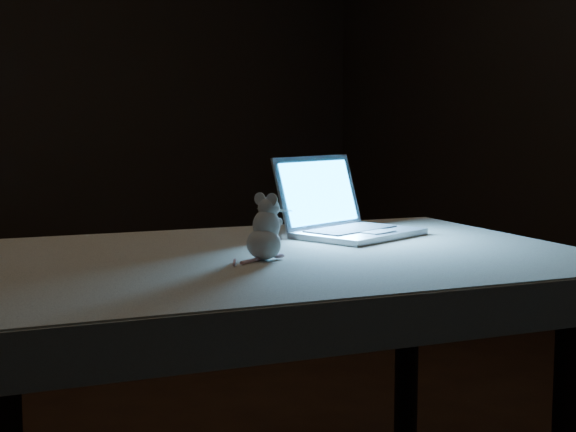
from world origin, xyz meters
TOP-DOWN VIEW (x-y plane):
  - table at (-0.17, -0.34)m, footprint 1.44×1.08m
  - tablecloth at (-0.08, -0.33)m, footprint 1.45×1.01m
  - laptop at (0.18, -0.24)m, footprint 0.35×0.32m
  - plush_mouse at (-0.20, -0.40)m, footprint 0.11×0.11m

SIDE VIEW (x-z plane):
  - table at x=-0.17m, z-range 0.00..0.70m
  - tablecloth at x=-0.08m, z-range 0.62..0.70m
  - plush_mouse at x=-0.20m, z-range 0.70..0.84m
  - laptop at x=0.18m, z-range 0.70..0.91m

